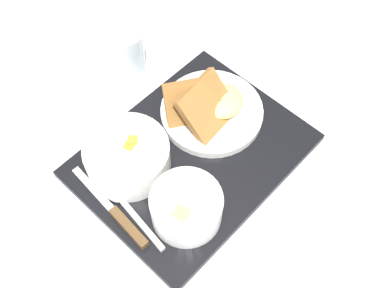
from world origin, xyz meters
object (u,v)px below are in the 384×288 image
Objects in this scene: bowl_salad at (127,156)px; knife at (122,220)px; spoon at (121,200)px; glass_water at (129,55)px; bowl_soup at (186,206)px; plate_main at (211,108)px.

bowl_salad reaches higher than knife.
spoon is 0.29m from glass_water.
bowl_soup reaches higher than bowl_salad.
bowl_salad is at bearing -47.29° from spoon.
spoon is at bearing -143.61° from glass_water.
knife is 1.17× the size of spoon.
knife is 0.33m from glass_water.
bowl_salad is at bearing 81.92° from bowl_soup.
plate_main reaches higher than knife.
plate_main is 1.16× the size of spoon.
plate_main is 0.23m from spoon.
knife is (-0.25, -0.00, -0.02)m from plate_main.
plate_main reaches higher than bowl_salad.
bowl_salad is 0.77× the size of plate_main.
bowl_soup is 1.14× the size of glass_water.
plate_main is at bearing -18.45° from bowl_salad.
spoon is (-0.22, 0.02, -0.02)m from plate_main.
plate_main is 1.85× the size of glass_water.
knife and spoon have the same top height.
spoon is at bearing 174.31° from plate_main.
glass_water is at bearing -39.18° from spoon.
glass_water reaches higher than bowl_salad.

